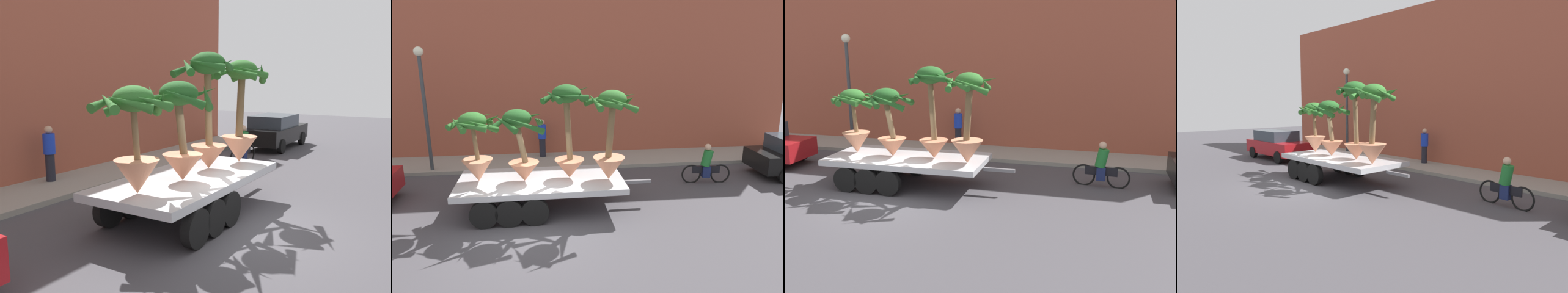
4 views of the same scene
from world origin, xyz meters
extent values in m
plane|color=#423F44|center=(0.00, 0.00, 0.00)|extent=(60.00, 60.00, 0.00)
cube|color=gray|center=(0.00, 6.10, 0.07)|extent=(24.00, 2.20, 0.15)
cube|color=#9E4C38|center=(0.00, 7.80, 4.00)|extent=(24.00, 1.20, 8.00)
cube|color=#B7BABF|center=(0.19, 1.46, 0.89)|extent=(5.13, 2.45, 0.18)
cylinder|color=black|center=(-1.46, 2.56, 0.40)|extent=(0.80, 0.23, 0.80)
cylinder|color=black|center=(-1.43, 0.33, 0.40)|extent=(0.80, 0.23, 0.80)
cylinder|color=black|center=(-0.74, 2.57, 0.40)|extent=(0.80, 0.23, 0.80)
cylinder|color=black|center=(-0.72, 0.33, 0.40)|extent=(0.80, 0.23, 0.80)
cylinder|color=black|center=(-0.03, 2.58, 0.40)|extent=(0.80, 0.23, 0.80)
cylinder|color=black|center=(0.00, 0.34, 0.40)|extent=(0.80, 0.23, 0.80)
cube|color=slate|center=(3.24, 1.49, 0.74)|extent=(1.00, 0.11, 0.10)
cone|color=#C17251|center=(-0.31, 1.36, 1.28)|extent=(0.92, 0.92, 0.60)
cylinder|color=brown|center=(-0.38, 1.36, 2.26)|extent=(0.41, 0.18, 1.37)
ellipsoid|color=#235B23|center=(-0.45, 1.36, 2.94)|extent=(0.86, 0.86, 0.54)
cone|color=#235B23|center=(0.14, 1.30, 2.88)|extent=(0.33, 1.21, 0.55)
cone|color=#235B23|center=(-0.20, 1.84, 2.90)|extent=(1.05, 0.69, 0.46)
cone|color=#235B23|center=(-0.86, 1.77, 2.86)|extent=(0.93, 0.94, 0.65)
cone|color=#235B23|center=(-0.77, 1.02, 2.87)|extent=(0.82, 0.78, 0.53)
cone|color=#235B23|center=(-0.20, 0.81, 2.86)|extent=(1.17, 0.67, 0.69)
cone|color=tan|center=(-1.71, 1.52, 1.33)|extent=(0.92, 0.92, 0.69)
cylinder|color=brown|center=(-1.74, 1.52, 2.28)|extent=(0.22, 0.13, 1.21)
ellipsoid|color=#2D6B28|center=(-1.77, 1.52, 2.88)|extent=(0.82, 0.82, 0.51)
cone|color=#2D6B28|center=(-1.24, 1.62, 2.82)|extent=(0.40, 1.09, 0.47)
cone|color=#2D6B28|center=(-1.36, 1.94, 2.79)|extent=(0.96, 0.94, 0.65)
cone|color=#2D6B28|center=(-1.85, 2.09, 2.83)|extent=(1.19, 0.37, 0.45)
cone|color=#2D6B28|center=(-2.18, 1.79, 2.83)|extent=(0.71, 0.96, 0.44)
cone|color=#2D6B28|center=(-2.14, 1.30, 2.82)|extent=(0.63, 0.87, 0.43)
cone|color=#2D6B28|center=(-1.79, 1.02, 2.83)|extent=(1.03, 0.24, 0.43)
cone|color=#2D6B28|center=(-1.40, 1.16, 2.79)|extent=(0.87, 0.86, 0.60)
cone|color=tan|center=(2.29, 1.21, 1.34)|extent=(0.99, 0.99, 0.72)
cylinder|color=brown|center=(2.33, 1.21, 2.60)|extent=(0.33, 0.20, 1.81)
ellipsoid|color=#2D6B28|center=(2.37, 1.21, 3.49)|extent=(0.85, 0.85, 0.53)
cone|color=#2D6B28|center=(2.85, 1.25, 3.42)|extent=(0.29, 1.00, 0.53)
cone|color=#2D6B28|center=(2.58, 1.78, 3.45)|extent=(1.22, 0.61, 0.46)
cone|color=#2D6B28|center=(2.13, 1.77, 3.45)|extent=(1.20, 0.66, 0.45)
cone|color=#2D6B28|center=(1.83, 1.11, 3.44)|extent=(0.41, 1.13, 0.47)
cone|color=#2D6B28|center=(2.13, 0.80, 3.45)|extent=(0.94, 0.66, 0.41)
cone|color=#2D6B28|center=(2.55, 0.70, 3.41)|extent=(1.08, 0.56, 0.60)
cone|color=#C17251|center=(1.09, 1.49, 1.28)|extent=(0.93, 0.93, 0.60)
cylinder|color=brown|center=(1.06, 1.49, 2.61)|extent=(0.28, 0.18, 2.06)
ellipsoid|color=#235B23|center=(1.03, 1.49, 3.64)|extent=(0.87, 0.87, 0.55)
cone|color=#235B23|center=(1.46, 1.40, 3.57)|extent=(0.38, 0.93, 0.48)
cone|color=#235B23|center=(1.17, 2.10, 3.57)|extent=(1.26, 0.48, 0.60)
cone|color=#235B23|center=(0.67, 1.87, 3.57)|extent=(0.90, 0.87, 0.53)
cone|color=#235B23|center=(0.62, 1.30, 3.59)|extent=(0.58, 0.92, 0.39)
cone|color=#235B23|center=(1.18, 1.04, 3.61)|extent=(0.99, 0.50, 0.35)
torus|color=black|center=(6.87, 2.93, 0.34)|extent=(0.74, 0.12, 0.74)
torus|color=black|center=(5.77, 3.02, 0.34)|extent=(0.74, 0.12, 0.74)
cube|color=black|center=(6.32, 2.97, 0.52)|extent=(1.04, 0.15, 0.28)
cylinder|color=#1E702D|center=(6.32, 2.97, 0.97)|extent=(0.47, 0.38, 0.65)
sphere|color=tan|center=(6.32, 2.97, 1.39)|extent=(0.24, 0.24, 0.24)
cube|color=navy|center=(6.32, 2.97, 0.44)|extent=(0.30, 0.26, 0.44)
cylinder|color=black|center=(-5.31, 3.23, 0.32)|extent=(0.64, 0.21, 0.64)
cylinder|color=black|center=(0.23, 6.60, 0.57)|extent=(0.28, 0.28, 0.85)
cylinder|color=#1938C6|center=(0.23, 6.60, 1.31)|extent=(0.36, 0.36, 0.62)
sphere|color=tan|center=(0.23, 6.60, 1.74)|extent=(0.24, 0.24, 0.24)
cylinder|color=#383D42|center=(-4.21, 5.30, 2.40)|extent=(0.14, 0.14, 4.50)
sphere|color=#EAEACC|center=(-4.21, 5.30, 4.80)|extent=(0.36, 0.36, 0.36)
camera|label=1|loc=(-7.83, -3.64, 3.24)|focal=37.54mm
camera|label=2|loc=(0.33, -9.45, 5.04)|focal=33.77mm
camera|label=3|loc=(6.15, -11.35, 4.58)|focal=40.38mm
camera|label=4|loc=(11.35, -7.15, 3.13)|focal=32.93mm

